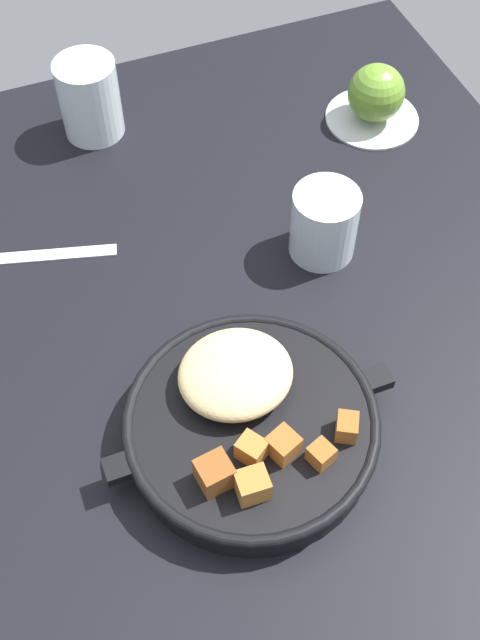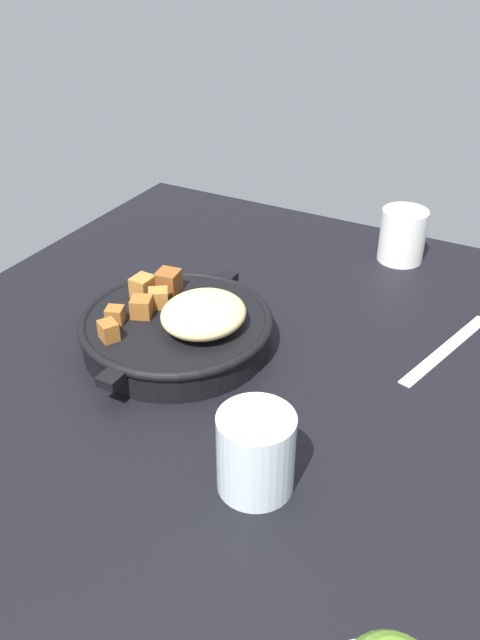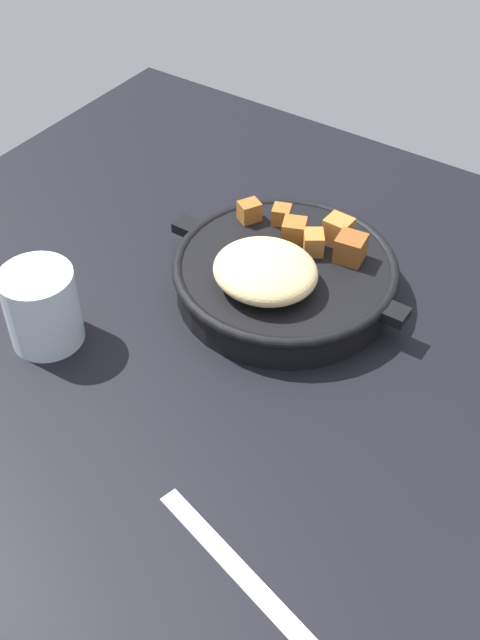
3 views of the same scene
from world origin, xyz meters
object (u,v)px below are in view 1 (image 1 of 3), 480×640
cast_iron_skillet (251,421)px  water_glass_short (324,224)px  water_glass_tall (90,98)px  red_apple (376,93)px  butter_knife (28,256)px

cast_iron_skillet → water_glass_short: water_glass_short is taller
cast_iron_skillet → water_glass_tall: size_ratio=2.83×
red_apple → butter_knife: 47.73cm
cast_iron_skillet → water_glass_tall: water_glass_tall is taller
butter_knife → water_glass_tall: water_glass_tall is taller
water_glass_short → cast_iron_skillet: bearing=-130.3°
red_apple → water_glass_tall: (-34.25, 11.07, 0.83)cm
cast_iron_skillet → butter_knife: bearing=116.9°
water_glass_tall → butter_knife: bearing=-125.5°
water_glass_short → water_glass_tall: bearing=123.1°
red_apple → water_glass_short: bearing=-131.0°
butter_knife → water_glass_tall: size_ratio=1.98×
cast_iron_skillet → red_apple: (31.78, 37.04, 1.33)cm
water_glass_short → red_apple: bearing=49.0°
cast_iron_skillet → water_glass_short: size_ratio=3.40×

